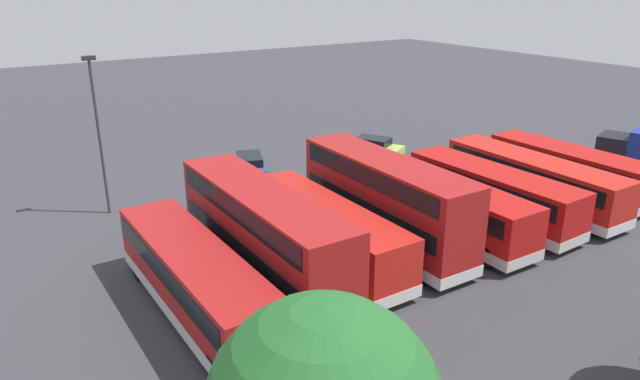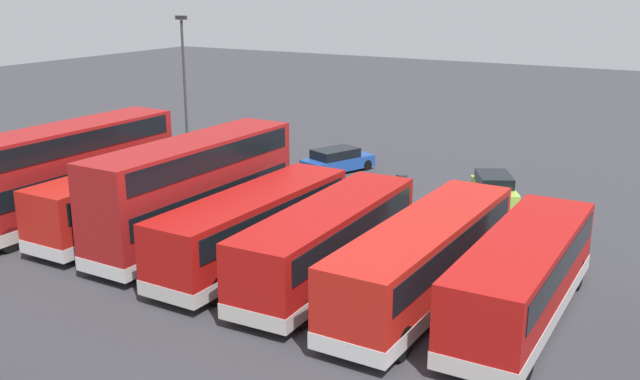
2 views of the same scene
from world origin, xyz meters
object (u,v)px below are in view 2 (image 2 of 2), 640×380
bus_single_deck_fourth (254,226)px  car_hatchback_silver (337,160)px  bus_double_decker_fifth (194,188)px  bus_double_decker_seventh (69,170)px  bus_single_deck_sixth (136,195)px  bus_single_deck_far_end (16,180)px  waste_bin_yellow (402,183)px  lamp_post_tall (184,78)px  bus_single_deck_third (329,240)px  bus_single_deck_near_end (523,275)px  car_small_green (494,189)px  bus_single_deck_second (425,257)px

bus_single_deck_fourth → car_hatchback_silver: (4.27, -14.70, -0.92)m
bus_double_decker_fifth → bus_double_decker_seventh: same height
bus_single_deck_sixth → bus_single_deck_far_end: 7.02m
waste_bin_yellow → lamp_post_tall: bearing=-0.6°
bus_single_deck_fourth → bus_single_deck_third: bearing=-179.7°
bus_double_decker_fifth → waste_bin_yellow: bearing=-110.4°
bus_single_deck_sixth → bus_single_deck_fourth: bearing=172.9°
bus_single_deck_near_end → bus_single_deck_third: same height
bus_double_decker_seventh → lamp_post_tall: lamp_post_tall is taller
lamp_post_tall → bus_single_deck_third: bearing=143.9°
bus_single_deck_fourth → car_small_green: 14.56m
bus_single_deck_far_end → car_hatchback_silver: (-9.85, -14.86, -0.92)m
bus_double_decker_fifth → car_small_green: 15.76m
bus_single_deck_near_end → lamp_post_tall: 28.21m
bus_single_deck_fourth → bus_double_decker_seventh: 10.82m
bus_single_deck_far_end → bus_single_deck_near_end: bearing=-179.0°
bus_double_decker_fifth → waste_bin_yellow: size_ratio=11.69×
bus_single_deck_second → waste_bin_yellow: size_ratio=12.23×
bus_single_deck_sixth → car_small_green: (-12.92, -12.46, -0.92)m
bus_single_deck_near_end → car_hatchback_silver: 20.78m
car_hatchback_silver → bus_double_decker_fifth: bearing=92.6°
bus_single_deck_third → car_small_green: size_ratio=2.36×
bus_single_deck_sixth → waste_bin_yellow: size_ratio=11.42×
bus_double_decker_seventh → car_hatchback_silver: bearing=-114.3°
bus_double_decker_seventh → bus_single_deck_sixth: bearing=-170.9°
lamp_post_tall → bus_single_deck_near_end: bearing=153.1°
bus_double_decker_seventh → bus_single_deck_far_end: size_ratio=1.01×
bus_single_deck_fourth → lamp_post_tall: lamp_post_tall is taller
bus_single_deck_near_end → waste_bin_yellow: bus_single_deck_near_end is taller
bus_single_deck_near_end → bus_single_deck_second: same height
bus_single_deck_near_end → waste_bin_yellow: 15.94m
bus_single_deck_far_end → waste_bin_yellow: 19.76m
bus_single_deck_fourth → waste_bin_yellow: bearing=-93.6°
bus_single_deck_near_end → bus_single_deck_sixth: size_ratio=0.95×
bus_single_deck_third → waste_bin_yellow: bearing=-78.4°
waste_bin_yellow → bus_single_deck_second: bearing=117.1°
bus_single_deck_near_end → bus_single_deck_fourth: 10.66m
bus_single_deck_fourth → car_hatchback_silver: 15.34m
bus_single_deck_second → bus_single_deck_third: size_ratio=1.09×
bus_single_deck_fourth → car_small_green: bearing=-113.2°
bus_double_decker_fifth → car_hatchback_silver: bus_double_decker_fifth is taller
bus_single_deck_sixth → bus_single_deck_far_end: size_ratio=0.94×
bus_single_deck_second → bus_double_decker_fifth: size_ratio=1.05×
bus_single_deck_second → bus_double_decker_seventh: size_ratio=1.00×
bus_double_decker_fifth → bus_single_deck_third: bearing=173.6°
bus_single_deck_sixth → bus_double_decker_seventh: 3.74m
bus_double_decker_fifth → bus_single_deck_far_end: size_ratio=0.96×
bus_single_deck_second → bus_single_deck_fourth: bearing=1.7°
bus_double_decker_seventh → car_small_green: 21.12m
car_small_green → bus_double_decker_seventh: bearing=38.3°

